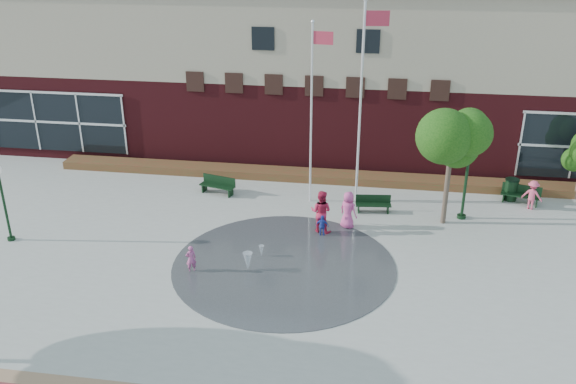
# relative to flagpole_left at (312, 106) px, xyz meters

# --- Properties ---
(ground) EXTENTS (120.00, 120.00, 0.00)m
(ground) POSITION_rel_flagpole_left_xyz_m (-0.31, -8.98, -4.57)
(ground) COLOR #666056
(ground) RESTS_ON ground
(plaza_concrete) EXTENTS (46.00, 18.00, 0.01)m
(plaza_concrete) POSITION_rel_flagpole_left_xyz_m (-0.31, -4.98, -4.56)
(plaza_concrete) COLOR #A8A8A0
(plaza_concrete) RESTS_ON ground
(splash_pad) EXTENTS (8.40, 8.40, 0.01)m
(splash_pad) POSITION_rel_flagpole_left_xyz_m (-0.31, -5.98, -4.56)
(splash_pad) COLOR #383A3D
(splash_pad) RESTS_ON ground
(library_building) EXTENTS (44.40, 10.40, 9.20)m
(library_building) POSITION_rel_flagpole_left_xyz_m (-0.31, 8.50, 0.08)
(library_building) COLOR #541319
(library_building) RESTS_ON ground
(flower_bed) EXTENTS (26.00, 1.20, 0.40)m
(flower_bed) POSITION_rel_flagpole_left_xyz_m (-0.31, 2.62, -4.57)
(flower_bed) COLOR maroon
(flower_bed) RESTS_ON ground
(flagpole_left) EXTENTS (0.96, 0.21, 8.20)m
(flagpole_left) POSITION_rel_flagpole_left_xyz_m (0.00, 0.00, 0.00)
(flagpole_left) COLOR white
(flagpole_left) RESTS_ON ground
(flagpole_right) EXTENTS (1.12, 0.22, 9.08)m
(flagpole_right) POSITION_rel_flagpole_left_xyz_m (2.11, 0.42, 0.51)
(flagpole_right) COLOR white
(flagpole_right) RESTS_ON ground
(lamp_left) EXTENTS (0.34, 0.34, 3.24)m
(lamp_left) POSITION_rel_flagpole_left_xyz_m (-11.61, -5.65, -2.55)
(lamp_left) COLOR black
(lamp_left) RESTS_ON ground
(lamp_right) EXTENTS (0.42, 0.42, 3.98)m
(lamp_right) POSITION_rel_flagpole_left_xyz_m (6.72, -0.81, -2.09)
(lamp_right) COLOR black
(lamp_right) RESTS_ON ground
(bench_left) EXTENTS (1.79, 0.92, 0.87)m
(bench_left) POSITION_rel_flagpole_left_xyz_m (-4.49, 0.15, -4.29)
(bench_left) COLOR black
(bench_left) RESTS_ON ground
(bench_mid) EXTENTS (1.60, 0.60, 0.78)m
(bench_mid) POSITION_rel_flagpole_left_xyz_m (2.88, -0.78, -4.31)
(bench_mid) COLOR black
(bench_mid) RESTS_ON ground
(bench_right) EXTENTS (1.80, 0.93, 0.87)m
(bench_right) POSITION_rel_flagpole_left_xyz_m (9.54, 1.17, -4.29)
(bench_right) COLOR black
(bench_right) RESTS_ON ground
(trash_can) EXTENTS (0.64, 0.64, 1.05)m
(trash_can) POSITION_rel_flagpole_left_xyz_m (9.16, 1.54, -4.03)
(trash_can) COLOR black
(trash_can) RESTS_ON ground
(tree_mid) EXTENTS (3.04, 3.04, 5.12)m
(tree_mid) POSITION_rel_flagpole_left_xyz_m (5.89, -1.40, -0.84)
(tree_mid) COLOR #48392E
(tree_mid) RESTS_ON ground
(water_jet_a) EXTENTS (0.37, 0.37, 0.71)m
(water_jet_a) POSITION_rel_flagpole_left_xyz_m (-1.58, -6.54, -4.57)
(water_jet_a) COLOR white
(water_jet_a) RESTS_ON ground
(water_jet_b) EXTENTS (0.20, 0.20, 0.46)m
(water_jet_b) POSITION_rel_flagpole_left_xyz_m (-1.28, -5.46, -4.57)
(water_jet_b) COLOR white
(water_jet_b) RESTS_ON ground
(child_splash) EXTENTS (0.46, 0.42, 1.06)m
(child_splash) POSITION_rel_flagpole_left_xyz_m (-3.63, -6.90, -4.03)
(child_splash) COLOR #BF518E
(child_splash) RESTS_ON ground
(adult_red) EXTENTS (1.03, 0.88, 1.85)m
(adult_red) POSITION_rel_flagpole_left_xyz_m (0.76, -3.00, -3.64)
(adult_red) COLOR #C92248
(adult_red) RESTS_ON ground
(adult_pink) EXTENTS (0.95, 0.87, 1.63)m
(adult_pink) POSITION_rel_flagpole_left_xyz_m (1.85, -2.44, -3.75)
(adult_pink) COLOR #D84B96
(adult_pink) RESTS_ON ground
(child_blue) EXTENTS (0.56, 0.27, 0.93)m
(child_blue) POSITION_rel_flagpole_left_xyz_m (0.86, -3.37, -4.10)
(child_blue) COLOR #2D44BD
(child_blue) RESTS_ON ground
(person_bench) EXTENTS (1.02, 0.83, 1.37)m
(person_bench) POSITION_rel_flagpole_left_xyz_m (9.90, 0.65, -3.88)
(person_bench) COLOR #F25277
(person_bench) RESTS_ON ground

